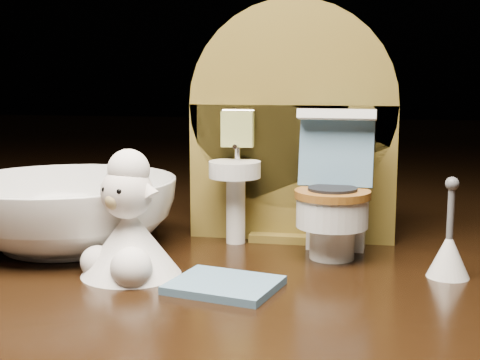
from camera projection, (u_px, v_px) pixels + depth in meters
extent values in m
cube|color=black|center=(277.00, 352.00, 0.38)|extent=(2.50, 2.50, 0.10)
cube|color=brown|center=(292.00, 172.00, 0.42)|extent=(0.13, 0.02, 0.09)
cylinder|color=brown|center=(293.00, 105.00, 0.42)|extent=(0.13, 0.02, 0.13)
cube|color=brown|center=(291.00, 234.00, 0.43)|extent=(0.05, 0.04, 0.01)
cylinder|color=white|center=(236.00, 208.00, 0.42)|extent=(0.01, 0.01, 0.04)
cylinder|color=white|center=(235.00, 169.00, 0.41)|extent=(0.03, 0.03, 0.01)
cylinder|color=silver|center=(237.00, 152.00, 0.42)|extent=(0.00, 0.00, 0.01)
cube|color=#9BA256|center=(237.00, 129.00, 0.41)|extent=(0.02, 0.01, 0.02)
cube|color=brown|center=(349.00, 162.00, 0.41)|extent=(0.02, 0.01, 0.02)
cylinder|color=beige|center=(348.00, 173.00, 0.40)|extent=(0.02, 0.02, 0.02)
cylinder|color=white|center=(332.00, 242.00, 0.38)|extent=(0.03, 0.03, 0.02)
cylinder|color=white|center=(332.00, 212.00, 0.38)|extent=(0.04, 0.04, 0.02)
cylinder|color=brown|center=(332.00, 194.00, 0.38)|extent=(0.04, 0.04, 0.00)
cube|color=white|center=(337.00, 207.00, 0.40)|extent=(0.04, 0.02, 0.05)
cube|color=slate|center=(337.00, 150.00, 0.39)|extent=(0.04, 0.02, 0.04)
cube|color=white|center=(337.00, 114.00, 0.38)|extent=(0.05, 0.01, 0.01)
cylinder|color=#AAC322|center=(354.00, 154.00, 0.40)|extent=(0.01, 0.01, 0.01)
cube|color=slate|center=(224.00, 285.00, 0.33)|extent=(0.06, 0.05, 0.00)
cone|color=white|center=(449.00, 254.00, 0.35)|extent=(0.02, 0.02, 0.02)
cylinder|color=#59595B|center=(451.00, 212.00, 0.34)|extent=(0.00, 0.00, 0.03)
sphere|color=#59595B|center=(452.00, 184.00, 0.34)|extent=(0.01, 0.01, 0.01)
cone|color=white|center=(131.00, 242.00, 0.35)|extent=(0.05, 0.05, 0.04)
sphere|color=white|center=(131.00, 268.00, 0.33)|extent=(0.02, 0.02, 0.02)
sphere|color=white|center=(97.00, 262.00, 0.35)|extent=(0.02, 0.02, 0.02)
sphere|color=white|center=(127.00, 193.00, 0.35)|extent=(0.03, 0.03, 0.03)
sphere|color=tan|center=(114.00, 201.00, 0.34)|extent=(0.01, 0.01, 0.01)
sphere|color=white|center=(129.00, 170.00, 0.35)|extent=(0.02, 0.02, 0.02)
cone|color=white|center=(111.00, 183.00, 0.35)|extent=(0.01, 0.01, 0.01)
cone|color=white|center=(148.00, 187.00, 0.34)|extent=(0.01, 0.01, 0.01)
sphere|color=black|center=(105.00, 190.00, 0.34)|extent=(0.00, 0.00, 0.00)
sphere|color=black|center=(120.00, 192.00, 0.33)|extent=(0.00, 0.00, 0.00)
imported|color=white|center=(67.00, 213.00, 0.41)|extent=(0.16, 0.16, 0.04)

